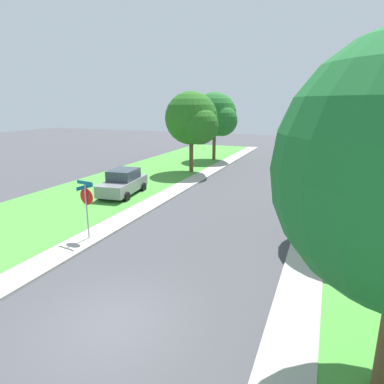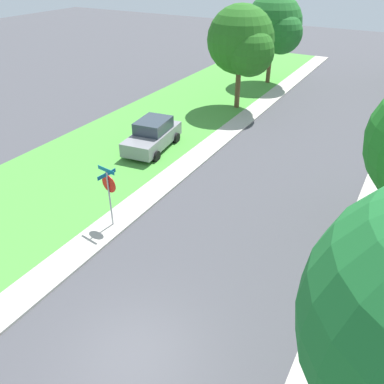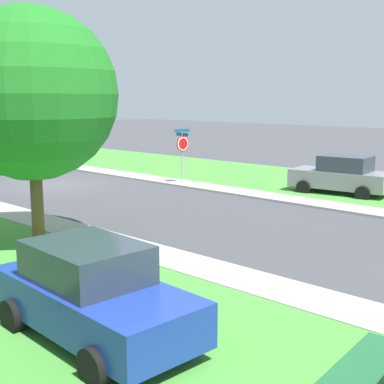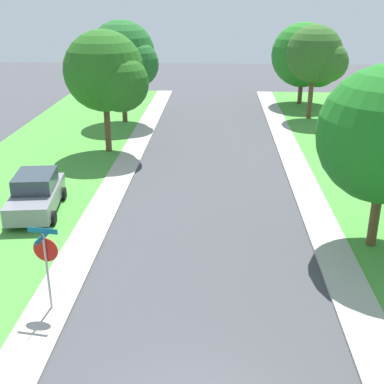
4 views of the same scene
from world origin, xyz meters
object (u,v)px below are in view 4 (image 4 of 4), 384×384
(car_grey_far_down_street, at_px, (36,194))
(tree_across_left, at_px, (307,57))
(tree_sidewalk_mid, at_px, (125,57))
(car_green_near_corner, at_px, (347,134))
(stop_sign_far_corner, at_px, (46,255))
(tree_sidewalk_far, at_px, (318,56))
(tree_across_right, at_px, (108,74))

(car_grey_far_down_street, bearing_deg, tree_across_left, 56.72)
(tree_sidewalk_mid, bearing_deg, car_green_near_corner, -20.45)
(stop_sign_far_corner, relative_size, tree_sidewalk_mid, 0.38)
(car_grey_far_down_street, distance_m, tree_across_left, 27.52)
(car_grey_far_down_street, bearing_deg, car_green_near_corner, 33.85)
(car_green_near_corner, relative_size, tree_across_left, 0.66)
(stop_sign_far_corner, distance_m, tree_sidewalk_far, 27.74)
(tree_across_left, bearing_deg, car_green_near_corner, -86.63)
(stop_sign_far_corner, xyz_separation_m, tree_across_right, (-1.26, 15.81, 2.76))
(stop_sign_far_corner, xyz_separation_m, car_grey_far_down_street, (-2.84, 7.09, -1.01))
(car_green_near_corner, bearing_deg, tree_sidewalk_far, 96.74)
(tree_across_left, xyz_separation_m, tree_across_right, (-13.42, -14.14, 0.72))
(car_grey_far_down_street, height_order, tree_across_left, tree_across_left)
(car_grey_far_down_street, relative_size, tree_sidewalk_mid, 0.62)
(stop_sign_far_corner, relative_size, car_grey_far_down_street, 0.62)
(tree_sidewalk_mid, bearing_deg, tree_sidewalk_far, 7.61)
(car_grey_far_down_street, bearing_deg, tree_sidewalk_far, 50.02)
(tree_sidewalk_mid, distance_m, tree_across_right, 7.22)
(stop_sign_far_corner, distance_m, tree_across_right, 16.10)
(stop_sign_far_corner, xyz_separation_m, tree_across_left, (12.17, 29.95, 2.04))
(tree_across_left, height_order, tree_sidewalk_mid, tree_sidewalk_mid)
(tree_sidewalk_far, bearing_deg, car_grey_far_down_street, -129.98)
(tree_across_right, bearing_deg, car_green_near_corner, 7.38)
(car_green_near_corner, distance_m, tree_sidewalk_mid, 15.87)
(tree_sidewalk_far, distance_m, tree_sidewalk_mid, 13.70)
(car_grey_far_down_street, relative_size, tree_sidewalk_far, 0.66)
(tree_sidewalk_far, relative_size, tree_across_right, 0.96)
(car_grey_far_down_street, xyz_separation_m, tree_across_left, (15.01, 22.86, 3.05))
(stop_sign_far_corner, relative_size, tree_sidewalk_far, 0.41)
(stop_sign_far_corner, height_order, tree_sidewalk_mid, tree_sidewalk_mid)
(stop_sign_far_corner, bearing_deg, car_grey_far_down_street, 111.84)
(car_green_near_corner, relative_size, car_grey_far_down_street, 0.99)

